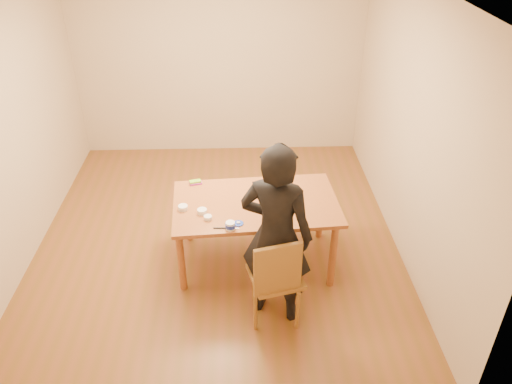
{
  "coord_description": "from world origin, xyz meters",
  "views": [
    {
      "loc": [
        0.27,
        -4.55,
        3.49
      ],
      "look_at": [
        0.42,
        -0.45,
        0.9
      ],
      "focal_mm": 35.0,
      "sensor_mm": 36.0,
      "label": 1
    }
  ],
  "objects_px": {
    "dining_table": "(256,204)",
    "cake_plate": "(267,193)",
    "cake": "(267,189)",
    "person": "(276,235)",
    "dining_chair": "(276,277)"
  },
  "relations": [
    {
      "from": "dining_table",
      "to": "cake_plate",
      "type": "relative_size",
      "value": 5.88
    },
    {
      "from": "cake_plate",
      "to": "cake",
      "type": "height_order",
      "value": "cake"
    },
    {
      "from": "dining_table",
      "to": "person",
      "type": "distance_m",
      "value": 0.76
    },
    {
      "from": "dining_chair",
      "to": "cake",
      "type": "bearing_deg",
      "value": 77.34
    },
    {
      "from": "dining_chair",
      "to": "cake",
      "type": "xyz_separation_m",
      "value": [
        -0.03,
        0.93,
        0.36
      ]
    },
    {
      "from": "person",
      "to": "cake",
      "type": "bearing_deg",
      "value": -67.93
    },
    {
      "from": "dining_table",
      "to": "person",
      "type": "xyz_separation_m",
      "value": [
        0.15,
        -0.73,
        0.15
      ]
    },
    {
      "from": "dining_table",
      "to": "dining_chair",
      "type": "relative_size",
      "value": 3.71
    },
    {
      "from": "dining_table",
      "to": "dining_chair",
      "type": "bearing_deg",
      "value": -82.99
    },
    {
      "from": "dining_table",
      "to": "dining_chair",
      "type": "xyz_separation_m",
      "value": [
        0.15,
        -0.77,
        -0.28
      ]
    },
    {
      "from": "dining_table",
      "to": "cake_plate",
      "type": "xyz_separation_m",
      "value": [
        0.12,
        0.15,
        0.03
      ]
    },
    {
      "from": "cake",
      "to": "person",
      "type": "bearing_deg",
      "value": -88.31
    },
    {
      "from": "cake_plate",
      "to": "person",
      "type": "xyz_separation_m",
      "value": [
        0.03,
        -0.88,
        0.12
      ]
    },
    {
      "from": "dining_table",
      "to": "cake_plate",
      "type": "distance_m",
      "value": 0.2
    },
    {
      "from": "cake",
      "to": "dining_chair",
      "type": "bearing_deg",
      "value": -88.39
    }
  ]
}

